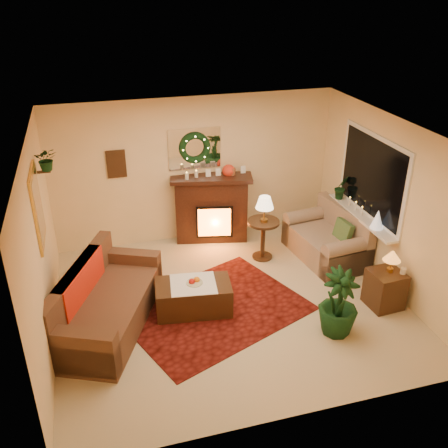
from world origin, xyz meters
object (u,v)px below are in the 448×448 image
object	(u,v)px
sofa	(108,300)
coffee_table	(194,298)
fireplace	(211,212)
end_table_square	(385,290)
side_table_round	(263,241)
loveseat	(326,236)

from	to	relation	value
sofa	coffee_table	bearing A→B (deg)	25.57
fireplace	end_table_square	world-z (taller)	fireplace
sofa	coffee_table	xyz separation A→B (m)	(1.20, 0.03, -0.22)
side_table_round	sofa	bearing A→B (deg)	-155.96
sofa	loveseat	bearing A→B (deg)	38.13
end_table_square	sofa	bearing A→B (deg)	171.20
loveseat	end_table_square	size ratio (longest dim) A/B	2.65
fireplace	end_table_square	xyz separation A→B (m)	(1.92, -2.71, -0.28)
coffee_table	loveseat	bearing A→B (deg)	27.08
side_table_round	end_table_square	xyz separation A→B (m)	(1.25, -1.80, -0.06)
end_table_square	coffee_table	size ratio (longest dim) A/B	0.53
end_table_square	side_table_round	bearing A→B (deg)	124.83
sofa	loveseat	xyz separation A→B (m)	(3.71, 0.91, -0.01)
fireplace	coffee_table	xyz separation A→B (m)	(-0.80, -2.07, -0.34)
loveseat	coffee_table	size ratio (longest dim) A/B	1.41
side_table_round	coffee_table	xyz separation A→B (m)	(-1.47, -1.16, -0.12)
fireplace	end_table_square	bearing A→B (deg)	-42.30
fireplace	loveseat	bearing A→B (deg)	-22.43
loveseat	sofa	bearing A→B (deg)	-172.91
loveseat	end_table_square	distance (m)	1.54
fireplace	side_table_round	size ratio (longest dim) A/B	1.81
loveseat	side_table_round	xyz separation A→B (m)	(-1.04, 0.28, -0.09)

